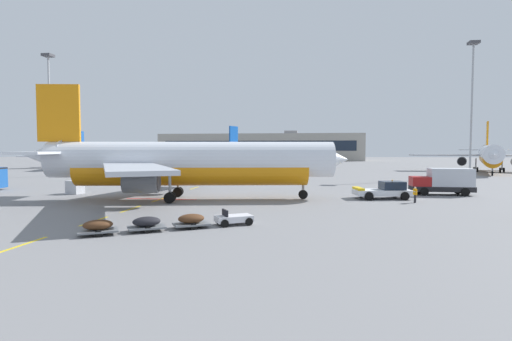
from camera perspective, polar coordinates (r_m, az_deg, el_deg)
ground at (r=59.87m, az=13.59°, el=-2.19°), size 400.00×400.00×0.00m
apron_paint_markings at (r=58.66m, az=-8.04°, el=-2.24°), size 8.00×93.02×0.01m
airliner_foreground at (r=43.55m, az=-9.74°, el=1.08°), size 34.71×34.07×12.20m
pushback_tug at (r=46.07m, az=17.77°, el=-2.71°), size 6.40×3.99×2.08m
airliner_mid_left at (r=106.50m, az=-0.18°, el=2.09°), size 29.20×30.10×10.74m
airliner_far_center at (r=104.94m, az=30.23°, el=1.91°), size 32.91×34.19×12.28m
airliner_far_right at (r=120.77m, az=-24.56°, el=1.91°), size 28.40×29.53×10.61m
fuel_service_truck at (r=52.30m, az=25.09°, el=-1.36°), size 7.01×2.71×3.14m
baggage_train at (r=27.98m, az=-12.14°, el=-7.14°), size 10.73×7.16×1.14m
ground_crew_worker at (r=43.58m, az=21.66°, el=-3.09°), size 0.34×0.66×1.63m
uld_cargo_container at (r=53.31m, az=-24.29°, el=-2.17°), size 1.80×1.77×1.60m
apron_light_mast_near at (r=88.05m, az=-27.29°, el=8.85°), size 1.80×1.80×23.55m
apron_light_mast_far at (r=84.84m, az=28.34°, el=9.59°), size 1.80×1.80×24.99m
terminal_satellite at (r=189.28m, az=0.81°, el=3.34°), size 92.01×26.64×13.62m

